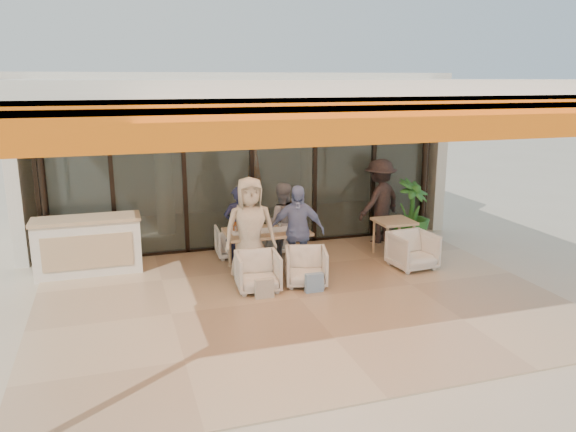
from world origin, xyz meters
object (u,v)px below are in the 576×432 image
object	(u,v)px
chair_near_right	(306,265)
standing_woman	(379,201)
chair_far_left	(233,240)
side_table	(394,225)
side_chair	(413,249)
chair_near_left	(258,270)
diner_grey	(282,222)
diner_cream	(250,230)
diner_periwinkle	(297,231)
dining_table	(266,234)
potted_palm	(411,213)
chair_far_right	(275,237)
diner_navy	(239,226)
host_counter	(88,245)

from	to	relation	value
chair_near_right	standing_woman	world-z (taller)	standing_woman
chair_far_left	side_table	world-z (taller)	side_table
side_table	side_chair	distance (m)	0.79
chair_near_right	standing_woman	distance (m)	3.08
chair_near_left	diner_grey	xyz separation A→B (m)	(0.84, 1.40, 0.40)
diner_cream	diner_periwinkle	size ratio (longest dim) A/B	1.11
diner_periwinkle	dining_table	bearing A→B (deg)	152.22
diner_grey	potted_palm	xyz separation A→B (m)	(2.87, 0.16, -0.06)
chair_near_right	potted_palm	bearing A→B (deg)	43.67
side_chair	standing_woman	xyz separation A→B (m)	(0.18, 1.75, 0.52)
chair_far_right	side_table	distance (m)	2.36
dining_table	diner_cream	distance (m)	0.65
chair_far_right	standing_woman	xyz separation A→B (m)	(2.32, 0.05, 0.57)
diner_navy	diner_grey	xyz separation A→B (m)	(0.84, 0.00, 0.01)
chair_near_right	diner_cream	size ratio (longest dim) A/B	0.39
diner_grey	dining_table	bearing A→B (deg)	57.14
diner_periwinkle	side_chair	bearing A→B (deg)	11.03
diner_navy	potted_palm	xyz separation A→B (m)	(3.71, 0.16, -0.05)
diner_navy	diner_cream	world-z (taller)	diner_cream
chair_far_left	diner_grey	size ratio (longest dim) A/B	0.45
chair_near_left	side_table	world-z (taller)	side_table
chair_near_left	diner_navy	size ratio (longest dim) A/B	0.47
diner_periwinkle	chair_near_right	bearing A→B (deg)	-70.98
diner_grey	chair_far_left	bearing A→B (deg)	-19.63
dining_table	standing_woman	size ratio (longest dim) A/B	0.84
diner_grey	diner_cream	world-z (taller)	diner_cream
diner_navy	standing_woman	bearing A→B (deg)	-176.59
chair_near_right	diner_grey	xyz separation A→B (m)	(0.00, 1.40, 0.41)
chair_far_left	potted_palm	bearing A→B (deg)	177.63
chair_far_left	diner_periwinkle	distance (m)	1.70
side_table	diner_cream	bearing A→B (deg)	-171.42
chair_near_left	diner_periwinkle	size ratio (longest dim) A/B	0.43
host_counter	diner_cream	size ratio (longest dim) A/B	1.02
chair_far_right	side_table	size ratio (longest dim) A/B	0.89
host_counter	chair_far_right	world-z (taller)	host_counter
diner_cream	side_chair	distance (m)	3.04
potted_palm	chair_near_left	bearing A→B (deg)	-157.18
diner_cream	potted_palm	xyz separation A→B (m)	(3.71, 1.06, -0.21)
chair_far_left	diner_grey	world-z (taller)	diner_grey
chair_near_left	side_table	distance (m)	3.14
chair_near_right	dining_table	bearing A→B (deg)	129.26
diner_periwinkle	diner_navy	bearing A→B (deg)	152.05
chair_far_left	standing_woman	distance (m)	3.21
standing_woman	chair_far_right	bearing A→B (deg)	-24.35
diner_navy	diner_periwinkle	world-z (taller)	diner_periwinkle
side_chair	diner_periwinkle	bearing A→B (deg)	166.67
diner_periwinkle	potted_palm	size ratio (longest dim) A/B	1.18
diner_navy	side_table	size ratio (longest dim) A/B	2.01
chair_near_left	diner_navy	world-z (taller)	diner_navy
chair_near_right	host_counter	bearing A→B (deg)	169.18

